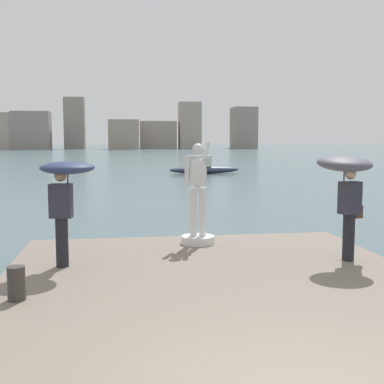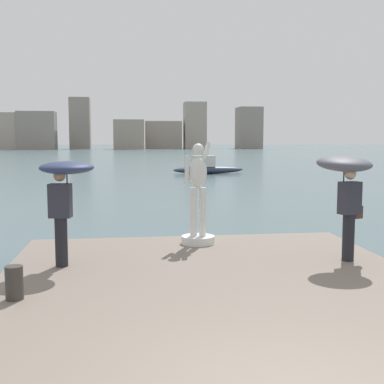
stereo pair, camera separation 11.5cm
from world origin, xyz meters
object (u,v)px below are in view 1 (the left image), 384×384
Objects in this scene: statue_white_figure at (198,205)px; boat_mid at (203,168)px; onlooker_right at (346,178)px; onlooker_left at (65,184)px; mooring_bollard at (16,283)px.

boat_mid is (4.70, 27.50, -0.78)m from statue_white_figure.
statue_white_figure is 3.19m from onlooker_right.
onlooker_left is 0.95× the size of onlooker_right.
boat_mid is at bearing 80.30° from statue_white_figure.
onlooker_left is at bearing 176.75° from onlooker_right.
statue_white_figure reaches higher than onlooker_right.
statue_white_figure is 3.13m from onlooker_left.
onlooker_left is 5.08m from onlooker_right.
statue_white_figure is 1.17× the size of onlooker_left.
mooring_bollard is at bearing -105.62° from onlooker_left.
boat_mid is at bearing 85.65° from onlooker_right.
statue_white_figure reaches higher than mooring_bollard.
boat_mid is (7.31, 29.12, -1.40)m from onlooker_left.
mooring_bollard is (-5.59, -1.55, -1.31)m from onlooker_right.
onlooker_right reaches higher than mooring_bollard.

